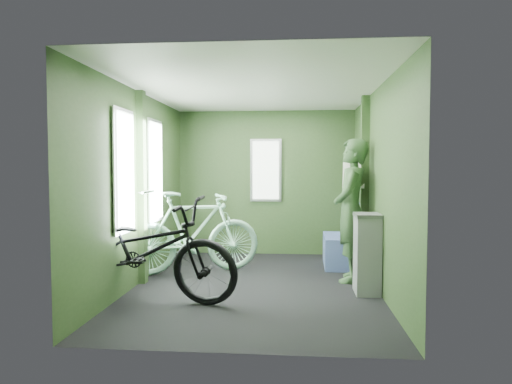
{
  "coord_description": "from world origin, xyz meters",
  "views": [
    {
      "loc": [
        0.46,
        -5.31,
        1.38
      ],
      "look_at": [
        0.0,
        0.1,
        1.1
      ],
      "focal_mm": 32.0,
      "sensor_mm": 36.0,
      "label": 1
    }
  ],
  "objects_px": {
    "bicycle_black": "(145,301)",
    "passenger": "(351,210)",
    "bicycle_mint": "(193,273)",
    "waste_box": "(367,254)",
    "bench_seat": "(343,247)"
  },
  "relations": [
    {
      "from": "passenger",
      "to": "bench_seat",
      "type": "relative_size",
      "value": 1.92
    },
    {
      "from": "bicycle_black",
      "to": "bicycle_mint",
      "type": "xyz_separation_m",
      "value": [
        0.22,
        1.26,
        0.0
      ]
    },
    {
      "from": "bicycle_black",
      "to": "passenger",
      "type": "relative_size",
      "value": 1.17
    },
    {
      "from": "bicycle_mint",
      "to": "waste_box",
      "type": "xyz_separation_m",
      "value": [
        2.13,
        -0.78,
        0.44
      ]
    },
    {
      "from": "bicycle_black",
      "to": "passenger",
      "type": "bearing_deg",
      "value": -53.78
    },
    {
      "from": "bicycle_black",
      "to": "passenger",
      "type": "height_order",
      "value": "passenger"
    },
    {
      "from": "bench_seat",
      "to": "bicycle_mint",
      "type": "bearing_deg",
      "value": -160.93
    },
    {
      "from": "bicycle_black",
      "to": "bicycle_mint",
      "type": "relative_size",
      "value": 1.13
    },
    {
      "from": "waste_box",
      "to": "bench_seat",
      "type": "bearing_deg",
      "value": 94.65
    },
    {
      "from": "passenger",
      "to": "bicycle_black",
      "type": "bearing_deg",
      "value": -52.72
    },
    {
      "from": "passenger",
      "to": "waste_box",
      "type": "xyz_separation_m",
      "value": [
        0.11,
        -0.56,
        -0.43
      ]
    },
    {
      "from": "bicycle_black",
      "to": "bench_seat",
      "type": "height_order",
      "value": "bench_seat"
    },
    {
      "from": "passenger",
      "to": "waste_box",
      "type": "relative_size",
      "value": 1.96
    },
    {
      "from": "bicycle_mint",
      "to": "passenger",
      "type": "distance_m",
      "value": 2.21
    },
    {
      "from": "passenger",
      "to": "waste_box",
      "type": "height_order",
      "value": "passenger"
    }
  ]
}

